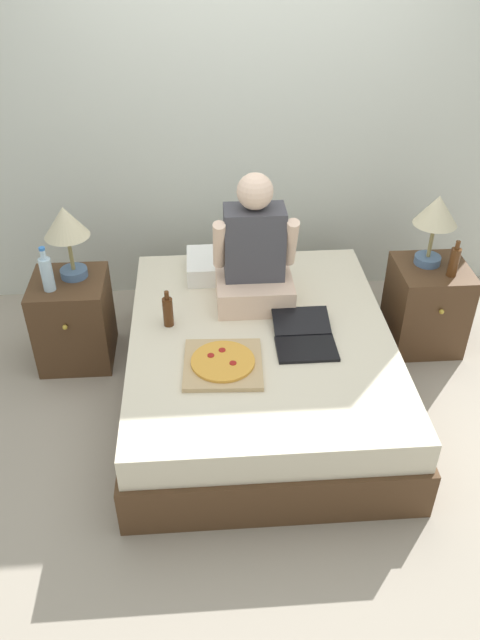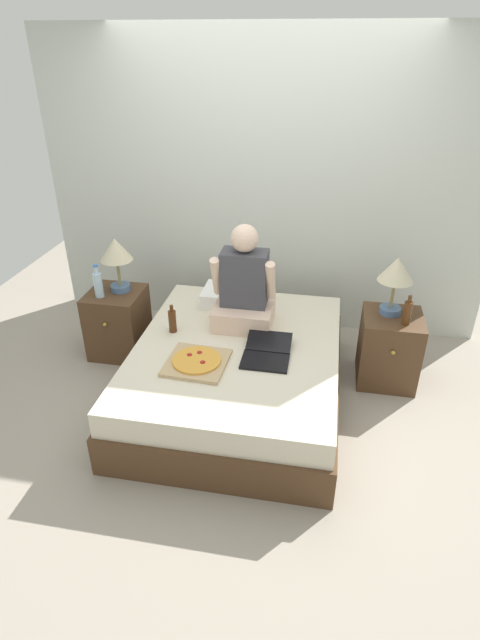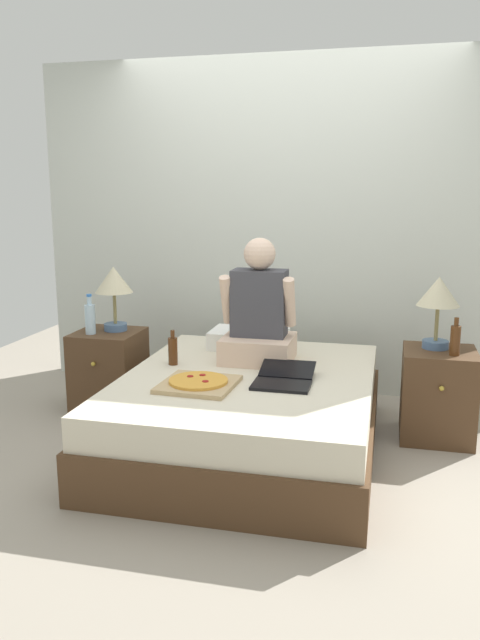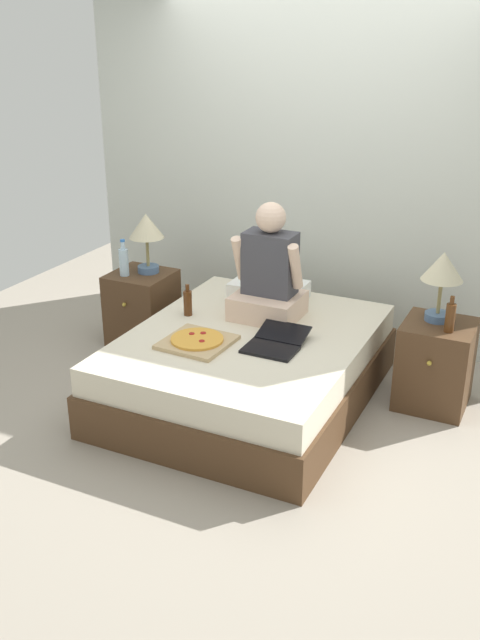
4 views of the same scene
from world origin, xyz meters
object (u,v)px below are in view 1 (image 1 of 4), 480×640
water_bottle (47,273)px  person_seated (254,257)px  beer_bottle (454,261)px  beer_bottle_on_bed (168,311)px  nightstand_left (74,320)px  pizza_box (223,363)px  lamp_on_left_nightstand (66,227)px  lamp_on_right_nightstand (436,215)px  laptop (305,339)px  nightstand_right (426,306)px  bed (260,365)px

water_bottle → person_seated: (1.18, -0.03, 0.07)m
beer_bottle → beer_bottle_on_bed: beer_bottle is taller
nightstand_left → pizza_box: bearing=-39.5°
beer_bottle → pizza_box: bearing=-155.7°
lamp_on_left_nightstand → lamp_on_right_nightstand: bearing=0.0°
beer_bottle_on_bed → laptop: bearing=-16.5°
water_bottle → nightstand_right: size_ratio=0.49×
water_bottle → beer_bottle: water_bottle is taller
nightstand_right → beer_bottle: (0.07, -0.10, 0.38)m
nightstand_left → lamp_on_left_nightstand: (0.04, 0.05, 0.61)m
lamp_on_left_nightstand → lamp_on_right_nightstand: same height
person_seated → nightstand_right: bearing=6.2°
water_bottle → lamp_on_left_nightstand: bearing=49.4°
water_bottle → nightstand_right: 2.34m
nightstand_right → lamp_on_right_nightstand: 0.61m
lamp_on_right_nightstand → laptop: bearing=-144.3°
nightstand_left → lamp_on_left_nightstand: lamp_on_left_nightstand is taller
nightstand_left → water_bottle: (-0.08, -0.09, 0.39)m
nightstand_left → water_bottle: size_ratio=2.05×
nightstand_right → lamp_on_right_nightstand: (-0.03, 0.05, 0.61)m
lamp_on_right_nightstand → pizza_box: lamp_on_right_nightstand is taller
nightstand_left → beer_bottle_on_bed: (0.60, -0.35, 0.27)m
person_seated → beer_bottle_on_bed: size_ratio=3.55×
bed → water_bottle: (-1.19, 0.37, 0.45)m
lamp_on_left_nightstand → nightstand_right: lamp_on_left_nightstand is taller
lamp_on_left_nightstand → nightstand_right: 2.27m
water_bottle → pizza_box: bearing=-33.6°
bed → laptop: size_ratio=4.44×
lamp_on_left_nightstand → lamp_on_right_nightstand: 2.15m
nightstand_left → lamp_on_left_nightstand: size_ratio=1.26×
beer_bottle → beer_bottle_on_bed: size_ratio=1.05×
bed → lamp_on_right_nightstand: lamp_on_right_nightstand is taller
lamp_on_right_nightstand → beer_bottle: lamp_on_right_nightstand is taller
lamp_on_left_nightstand → pizza_box: bearing=-42.7°
pizza_box → lamp_on_right_nightstand: bearing=31.0°
bed → nightstand_right: nightstand_right is taller
nightstand_right → pizza_box: 1.53m
beer_bottle_on_bed → nightstand_left: bearing=150.2°
beer_bottle_on_bed → lamp_on_right_nightstand: bearing=14.0°
beer_bottle_on_bed → bed: bearing=-12.3°
pizza_box → water_bottle: bearing=146.4°
bed → lamp_on_left_nightstand: 1.36m
nightstand_right → pizza_box: nightstand_right is taller
water_bottle → nightstand_left: bearing=48.3°
laptop → nightstand_right: bearing=32.5°
beer_bottle → person_seated: 1.19m
bed → lamp_on_left_nightstand: size_ratio=4.10×
water_bottle → pizza_box: size_ratio=0.66×
water_bottle → beer_bottle_on_bed: (0.68, -0.26, -0.12)m
bed → nightstand_left: (-1.11, 0.46, 0.05)m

